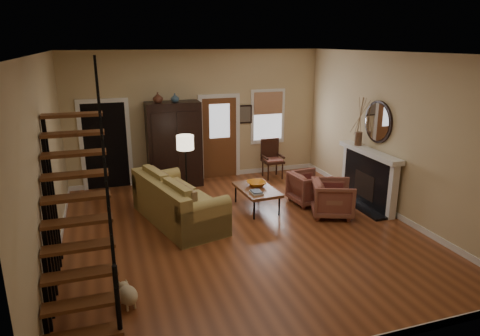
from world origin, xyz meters
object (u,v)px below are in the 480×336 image
object	(u,v)px
armoire	(174,145)
coffee_table	(257,198)
sofa	(178,200)
floor_lamp	(186,172)
armchair_right	(309,188)
side_chair	(273,159)
armchair_left	(332,198)

from	to	relation	value
armoire	coffee_table	distance (m)	2.66
sofa	floor_lamp	xyz separation A→B (m)	(0.32, 0.73, 0.35)
armchair_right	floor_lamp	bearing A→B (deg)	71.17
armoire	sofa	size ratio (longest dim) A/B	0.88
armoire	side_chair	distance (m)	2.61
armoire	coffee_table	bearing A→B (deg)	-56.81
sofa	side_chair	xyz separation A→B (m)	(2.89, 2.06, 0.06)
armoire	floor_lamp	xyz separation A→B (m)	(-0.01, -1.52, -0.25)
floor_lamp	side_chair	size ratio (longest dim) A/B	1.56
armchair_left	coffee_table	bearing A→B (deg)	79.40
coffee_table	armchair_left	distance (m)	1.61
floor_lamp	armchair_left	bearing A→B (deg)	-27.79
coffee_table	sofa	bearing A→B (deg)	-175.42
armchair_right	floor_lamp	distance (m)	2.74
armoire	sofa	xyz separation A→B (m)	(-0.34, -2.26, -0.60)
armoire	side_chair	size ratio (longest dim) A/B	2.06
armchair_right	floor_lamp	world-z (taller)	floor_lamp
armchair_right	side_chair	bearing A→B (deg)	-3.13
coffee_table	armoire	bearing A→B (deg)	123.19
sofa	floor_lamp	world-z (taller)	floor_lamp
coffee_table	side_chair	bearing A→B (deg)	58.78
coffee_table	floor_lamp	size ratio (longest dim) A/B	0.76
armoire	armchair_left	size ratio (longest dim) A/B	2.55
armchair_left	side_chair	size ratio (longest dim) A/B	0.81
side_chair	sofa	bearing A→B (deg)	-144.53
armoire	side_chair	xyz separation A→B (m)	(2.55, -0.20, -0.54)
sofa	floor_lamp	size ratio (longest dim) A/B	1.50
armoire	floor_lamp	size ratio (longest dim) A/B	1.32
sofa	side_chair	bearing A→B (deg)	20.26
coffee_table	armchair_left	world-z (taller)	armchair_left
armoire	side_chair	bearing A→B (deg)	-4.48
armoire	armchair_right	world-z (taller)	armoire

